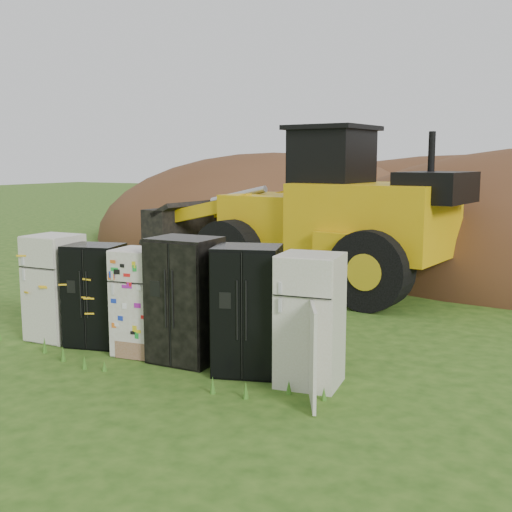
{
  "coord_description": "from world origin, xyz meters",
  "views": [
    {
      "loc": [
        5.86,
        -7.91,
        3.09
      ],
      "look_at": [
        0.44,
        2.0,
        1.39
      ],
      "focal_mm": 45.0,
      "sensor_mm": 36.0,
      "label": 1
    }
  ],
  "objects_px": {
    "fridge_dark_mid": "(185,300)",
    "fridge_sticker": "(141,302)",
    "fridge_open_door": "(310,320)",
    "wheel_loader": "(296,208)",
    "fridge_black_right": "(247,310)",
    "fridge_black_side": "(95,295)",
    "fridge_leftmost": "(55,287)"
  },
  "relations": [
    {
      "from": "fridge_sticker",
      "to": "wheel_loader",
      "type": "relative_size",
      "value": 0.21
    },
    {
      "from": "fridge_black_right",
      "to": "fridge_black_side",
      "type": "bearing_deg",
      "value": 161.03
    },
    {
      "from": "fridge_black_right",
      "to": "wheel_loader",
      "type": "height_order",
      "value": "wheel_loader"
    },
    {
      "from": "fridge_black_side",
      "to": "wheel_loader",
      "type": "relative_size",
      "value": 0.21
    },
    {
      "from": "fridge_black_side",
      "to": "fridge_leftmost",
      "type": "bearing_deg",
      "value": 168.74
    },
    {
      "from": "fridge_black_side",
      "to": "fridge_open_door",
      "type": "height_order",
      "value": "fridge_open_door"
    },
    {
      "from": "fridge_dark_mid",
      "to": "fridge_black_right",
      "type": "height_order",
      "value": "fridge_dark_mid"
    },
    {
      "from": "fridge_sticker",
      "to": "fridge_black_right",
      "type": "height_order",
      "value": "fridge_black_right"
    },
    {
      "from": "fridge_sticker",
      "to": "wheel_loader",
      "type": "distance_m",
      "value": 6.28
    },
    {
      "from": "wheel_loader",
      "to": "fridge_leftmost",
      "type": "bearing_deg",
      "value": -98.83
    },
    {
      "from": "fridge_black_side",
      "to": "fridge_dark_mid",
      "type": "relative_size",
      "value": 0.88
    },
    {
      "from": "fridge_sticker",
      "to": "fridge_black_right",
      "type": "distance_m",
      "value": 1.95
    },
    {
      "from": "fridge_open_door",
      "to": "wheel_loader",
      "type": "distance_m",
      "value": 7.04
    },
    {
      "from": "fridge_dark_mid",
      "to": "fridge_sticker",
      "type": "bearing_deg",
      "value": 179.27
    },
    {
      "from": "fridge_leftmost",
      "to": "fridge_black_right",
      "type": "bearing_deg",
      "value": -2.74
    },
    {
      "from": "fridge_leftmost",
      "to": "fridge_dark_mid",
      "type": "height_order",
      "value": "fridge_dark_mid"
    },
    {
      "from": "fridge_open_door",
      "to": "wheel_loader",
      "type": "bearing_deg",
      "value": 109.36
    },
    {
      "from": "fridge_leftmost",
      "to": "fridge_open_door",
      "type": "xyz_separation_m",
      "value": [
        4.81,
        -0.0,
        0.01
      ]
    },
    {
      "from": "fridge_black_right",
      "to": "fridge_sticker",
      "type": "bearing_deg",
      "value": 161.58
    },
    {
      "from": "fridge_leftmost",
      "to": "fridge_black_side",
      "type": "xyz_separation_m",
      "value": [
        0.86,
        0.05,
        -0.06
      ]
    },
    {
      "from": "fridge_leftmost",
      "to": "fridge_dark_mid",
      "type": "bearing_deg",
      "value": -2.17
    },
    {
      "from": "fridge_dark_mid",
      "to": "wheel_loader",
      "type": "height_order",
      "value": "wheel_loader"
    },
    {
      "from": "fridge_leftmost",
      "to": "fridge_black_right",
      "type": "xyz_separation_m",
      "value": [
        3.81,
        0.02,
        0.03
      ]
    },
    {
      "from": "fridge_black_side",
      "to": "wheel_loader",
      "type": "distance_m",
      "value": 6.3
    },
    {
      "from": "fridge_sticker",
      "to": "fridge_open_door",
      "type": "bearing_deg",
      "value": -8.53
    },
    {
      "from": "fridge_leftmost",
      "to": "wheel_loader",
      "type": "bearing_deg",
      "value": 71.92
    },
    {
      "from": "fridge_dark_mid",
      "to": "wheel_loader",
      "type": "distance_m",
      "value": 6.33
    },
    {
      "from": "fridge_black_side",
      "to": "wheel_loader",
      "type": "height_order",
      "value": "wheel_loader"
    },
    {
      "from": "fridge_leftmost",
      "to": "wheel_loader",
      "type": "height_order",
      "value": "wheel_loader"
    },
    {
      "from": "fridge_leftmost",
      "to": "fridge_open_door",
      "type": "relative_size",
      "value": 0.99
    },
    {
      "from": "fridge_open_door",
      "to": "wheel_loader",
      "type": "xyz_separation_m",
      "value": [
        -3.15,
        6.21,
        1.02
      ]
    },
    {
      "from": "fridge_open_door",
      "to": "fridge_dark_mid",
      "type": "bearing_deg",
      "value": 171.31
    }
  ]
}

